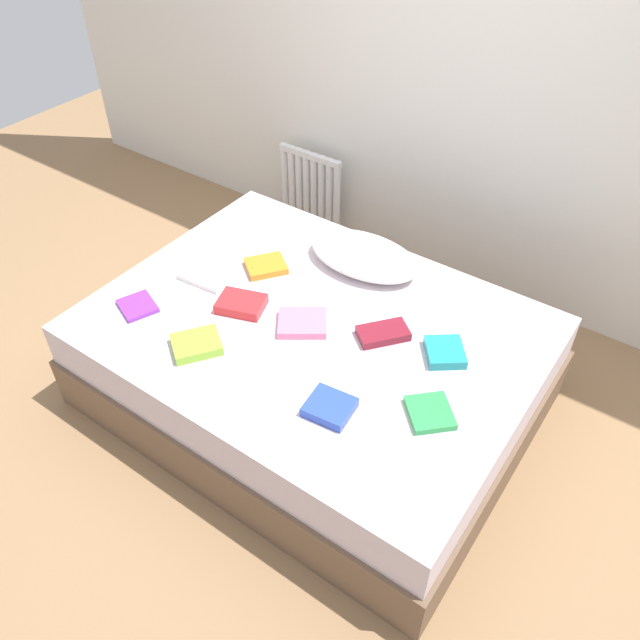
{
  "coord_description": "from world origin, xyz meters",
  "views": [
    {
      "loc": [
        1.26,
        -1.72,
        2.42
      ],
      "look_at": [
        0.0,
        0.05,
        0.48
      ],
      "focal_mm": 35.66,
      "sensor_mm": 36.0,
      "label": 1
    }
  ],
  "objects": [
    {
      "name": "radiator",
      "position": [
        -0.89,
        1.2,
        0.33
      ],
      "size": [
        0.46,
        0.04,
        0.49
      ],
      "color": "white",
      "rests_on": "ground"
    },
    {
      "name": "textbook_teal",
      "position": [
        0.58,
        0.15,
        0.52
      ],
      "size": [
        0.23,
        0.23,
        0.04
      ],
      "primitive_type": "cube",
      "rotation": [
        0.0,
        0.0,
        -0.91
      ],
      "color": "teal",
      "rests_on": "bed"
    },
    {
      "name": "textbook_white",
      "position": [
        -0.62,
        -0.05,
        0.51
      ],
      "size": [
        0.25,
        0.16,
        0.03
      ],
      "primitive_type": "cube",
      "rotation": [
        0.0,
        0.0,
        0.08
      ],
      "color": "white",
      "rests_on": "bed"
    },
    {
      "name": "textbook_maroon",
      "position": [
        0.3,
        0.1,
        0.52
      ],
      "size": [
        0.23,
        0.25,
        0.04
      ],
      "primitive_type": "cube",
      "rotation": [
        0.0,
        0.0,
        0.9
      ],
      "color": "maroon",
      "rests_on": "bed"
    },
    {
      "name": "textbook_pink",
      "position": [
        -0.03,
        -0.05,
        0.52
      ],
      "size": [
        0.28,
        0.27,
        0.04
      ],
      "primitive_type": "cube",
      "rotation": [
        0.0,
        0.0,
        0.62
      ],
      "color": "pink",
      "rests_on": "bed"
    },
    {
      "name": "ground_plane",
      "position": [
        0.0,
        0.0,
        0.0
      ],
      "size": [
        8.0,
        8.0,
        0.0
      ],
      "primitive_type": "plane",
      "color": "#93704C"
    },
    {
      "name": "textbook_blue",
      "position": [
        0.35,
        -0.38,
        0.52
      ],
      "size": [
        0.19,
        0.18,
        0.04
      ],
      "primitive_type": "cube",
      "rotation": [
        0.0,
        0.0,
        0.11
      ],
      "color": "#2847B7",
      "rests_on": "bed"
    },
    {
      "name": "bed",
      "position": [
        0.0,
        0.0,
        0.25
      ],
      "size": [
        2.0,
        1.5,
        0.5
      ],
      "color": "brown",
      "rests_on": "ground"
    },
    {
      "name": "textbook_purple",
      "position": [
        -0.73,
        -0.39,
        0.51
      ],
      "size": [
        0.21,
        0.2,
        0.02
      ],
      "primitive_type": "cube",
      "rotation": [
        0.0,
        0.0,
        -0.38
      ],
      "color": "purple",
      "rests_on": "bed"
    },
    {
      "name": "textbook_lime",
      "position": [
        -0.32,
        -0.42,
        0.52
      ],
      "size": [
        0.25,
        0.26,
        0.04
      ],
      "primitive_type": "cube",
      "rotation": [
        0.0,
        0.0,
        0.96
      ],
      "color": "#8CC638",
      "rests_on": "bed"
    },
    {
      "name": "textbook_red",
      "position": [
        -0.33,
        -0.11,
        0.52
      ],
      "size": [
        0.25,
        0.22,
        0.05
      ],
      "primitive_type": "cube",
      "rotation": [
        0.0,
        0.0,
        0.33
      ],
      "color": "red",
      "rests_on": "bed"
    },
    {
      "name": "textbook_green",
      "position": [
        0.68,
        -0.18,
        0.51
      ],
      "size": [
        0.24,
        0.24,
        0.03
      ],
      "primitive_type": "cube",
      "rotation": [
        0.0,
        0.0,
        -0.79
      ],
      "color": "green",
      "rests_on": "bed"
    },
    {
      "name": "back_wall",
      "position": [
        0.0,
        1.35,
        1.4
      ],
      "size": [
        6.0,
        0.1,
        2.8
      ],
      "primitive_type": "cube",
      "color": "silver",
      "rests_on": "ground"
    },
    {
      "name": "textbook_orange",
      "position": [
        -0.43,
        0.19,
        0.52
      ],
      "size": [
        0.24,
        0.25,
        0.03
      ],
      "primitive_type": "cube",
      "rotation": [
        0.0,
        0.0,
        0.94
      ],
      "color": "orange",
      "rests_on": "bed"
    },
    {
      "name": "pillow",
      "position": [
        -0.05,
        0.5,
        0.55
      ],
      "size": [
        0.58,
        0.36,
        0.11
      ],
      "primitive_type": "ellipsoid",
      "color": "white",
      "rests_on": "bed"
    }
  ]
}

